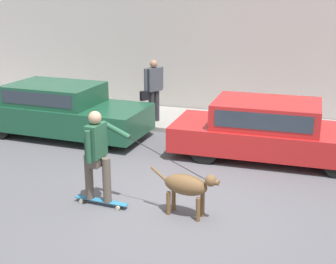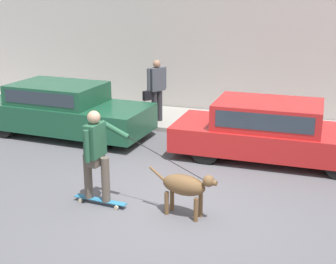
{
  "view_description": "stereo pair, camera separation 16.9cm",
  "coord_description": "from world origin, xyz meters",
  "px_view_note": "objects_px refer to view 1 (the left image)",
  "views": [
    {
      "loc": [
        2.14,
        -6.83,
        3.47
      ],
      "look_at": [
        -0.45,
        0.95,
        0.95
      ],
      "focal_mm": 50.0,
      "sensor_mm": 36.0,
      "label": 1
    },
    {
      "loc": [
        2.3,
        -6.77,
        3.47
      ],
      "look_at": [
        -0.45,
        0.95,
        0.95
      ],
      "focal_mm": 50.0,
      "sensor_mm": 36.0,
      "label": 2
    }
  ],
  "objects_px": {
    "parked_car_0": "(60,111)",
    "dog": "(187,186)",
    "pedestrian_with_bag": "(153,88)",
    "parked_car_1": "(271,131)",
    "skateboarder": "(97,153)"
  },
  "relations": [
    {
      "from": "dog",
      "to": "skateboarder",
      "type": "distance_m",
      "value": 1.56
    },
    {
      "from": "parked_car_0",
      "to": "pedestrian_with_bag",
      "type": "xyz_separation_m",
      "value": [
        1.85,
        1.55,
        0.38
      ]
    },
    {
      "from": "parked_car_0",
      "to": "pedestrian_with_bag",
      "type": "relative_size",
      "value": 2.64
    },
    {
      "from": "parked_car_1",
      "to": "skateboarder",
      "type": "height_order",
      "value": "skateboarder"
    },
    {
      "from": "parked_car_0",
      "to": "pedestrian_with_bag",
      "type": "bearing_deg",
      "value": 41.91
    },
    {
      "from": "parked_car_1",
      "to": "skateboarder",
      "type": "bearing_deg",
      "value": -128.38
    },
    {
      "from": "parked_car_0",
      "to": "dog",
      "type": "relative_size",
      "value": 3.66
    },
    {
      "from": "parked_car_1",
      "to": "dog",
      "type": "distance_m",
      "value": 3.26
    },
    {
      "from": "pedestrian_with_bag",
      "to": "parked_car_1",
      "type": "bearing_deg",
      "value": -172.18
    },
    {
      "from": "parked_car_0",
      "to": "parked_car_1",
      "type": "height_order",
      "value": "parked_car_0"
    },
    {
      "from": "dog",
      "to": "pedestrian_with_bag",
      "type": "xyz_separation_m",
      "value": [
        -2.28,
        4.68,
        0.5
      ]
    },
    {
      "from": "dog",
      "to": "pedestrian_with_bag",
      "type": "bearing_deg",
      "value": 124.01
    },
    {
      "from": "dog",
      "to": "pedestrian_with_bag",
      "type": "height_order",
      "value": "pedestrian_with_bag"
    },
    {
      "from": "dog",
      "to": "pedestrian_with_bag",
      "type": "distance_m",
      "value": 5.23
    },
    {
      "from": "skateboarder",
      "to": "pedestrian_with_bag",
      "type": "bearing_deg",
      "value": 102.98
    }
  ]
}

